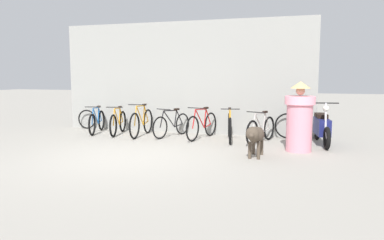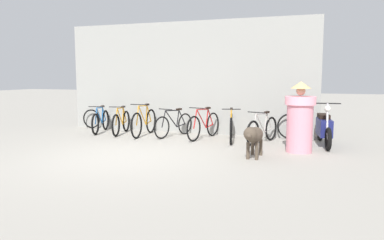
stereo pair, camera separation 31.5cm
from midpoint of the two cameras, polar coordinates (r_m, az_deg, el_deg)
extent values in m
plane|color=#9E998E|center=(7.82, -11.31, -5.71)|extent=(60.00, 60.00, 0.00)
cube|color=gray|center=(10.99, -2.21, 6.46)|extent=(7.51, 0.20, 3.21)
torus|color=black|center=(10.86, -15.80, -0.69)|extent=(0.22, 0.60, 0.61)
torus|color=black|center=(11.81, -14.38, -0.05)|extent=(0.22, 0.60, 0.61)
cylinder|color=#1959A5|center=(11.20, -15.25, 0.59)|extent=(0.17, 0.49, 0.51)
cylinder|color=#1959A5|center=(11.48, -14.85, 0.67)|extent=(0.06, 0.13, 0.47)
cylinder|color=#1959A5|center=(11.23, -15.22, 1.78)|extent=(0.19, 0.56, 0.06)
cylinder|color=#1959A5|center=(11.64, -14.63, -0.27)|extent=(0.13, 0.37, 0.07)
cylinder|color=#1959A5|center=(11.66, -14.59, 0.88)|extent=(0.11, 0.30, 0.43)
cylinder|color=#1959A5|center=(10.90, -15.72, 0.52)|extent=(0.08, 0.18, 0.45)
cube|color=black|center=(11.50, -14.82, 1.98)|extent=(0.12, 0.19, 0.05)
cylinder|color=black|center=(10.95, -15.65, 1.93)|extent=(0.45, 0.15, 0.02)
torus|color=black|center=(10.43, -12.76, -0.86)|extent=(0.19, 0.62, 0.63)
torus|color=black|center=(11.34, -11.30, -0.21)|extent=(0.19, 0.62, 0.63)
cylinder|color=orange|center=(10.75, -12.19, 0.48)|extent=(0.13, 0.47, 0.52)
cylinder|color=orange|center=(11.02, -11.77, 0.56)|extent=(0.05, 0.13, 0.48)
cylinder|color=orange|center=(10.78, -12.15, 1.75)|extent=(0.15, 0.55, 0.06)
cylinder|color=orange|center=(11.17, -11.55, -0.45)|extent=(0.11, 0.36, 0.07)
cylinder|color=orange|center=(11.19, -11.51, 0.78)|extent=(0.09, 0.29, 0.44)
cylinder|color=orange|center=(10.47, -12.67, 0.42)|extent=(0.06, 0.17, 0.46)
cube|color=black|center=(11.04, -11.74, 1.95)|extent=(0.11, 0.19, 0.05)
cylinder|color=black|center=(10.51, -12.59, 1.91)|extent=(0.45, 0.12, 0.02)
torus|color=black|center=(10.00, -9.65, -0.89)|extent=(0.10, 0.70, 0.70)
torus|color=black|center=(10.95, -7.54, -0.19)|extent=(0.10, 0.70, 0.70)
cylinder|color=orange|center=(10.34, -8.81, 0.65)|extent=(0.06, 0.51, 0.58)
cylinder|color=orange|center=(10.62, -8.20, 0.72)|extent=(0.04, 0.13, 0.53)
cylinder|color=orange|center=(10.37, -8.72, 2.12)|extent=(0.07, 0.60, 0.06)
cylinder|color=orange|center=(10.78, -7.90, -0.45)|extent=(0.06, 0.39, 0.08)
cylinder|color=orange|center=(10.80, -7.82, 0.97)|extent=(0.05, 0.31, 0.49)
cylinder|color=orange|center=(10.04, -9.50, 0.60)|extent=(0.04, 0.18, 0.52)
cube|color=black|center=(10.64, -8.12, 2.32)|extent=(0.08, 0.18, 0.05)
cylinder|color=black|center=(10.09, -9.36, 2.31)|extent=(0.46, 0.06, 0.02)
torus|color=black|center=(9.91, -5.79, -1.19)|extent=(0.22, 0.59, 0.60)
torus|color=black|center=(10.67, -2.31, -0.59)|extent=(0.22, 0.59, 0.60)
cylinder|color=black|center=(10.17, -4.39, 0.15)|extent=(0.18, 0.48, 0.50)
cylinder|color=black|center=(10.39, -3.39, 0.22)|extent=(0.06, 0.13, 0.46)
cylinder|color=black|center=(10.19, -4.23, 1.44)|extent=(0.20, 0.55, 0.06)
cylinder|color=black|center=(10.53, -2.93, -0.81)|extent=(0.14, 0.36, 0.07)
cylinder|color=black|center=(10.54, -2.77, 0.44)|extent=(0.12, 0.29, 0.42)
cylinder|color=black|center=(9.94, -5.52, 0.11)|extent=(0.08, 0.18, 0.45)
cube|color=black|center=(10.41, -3.23, 1.65)|extent=(0.12, 0.19, 0.05)
cylinder|color=black|center=(9.96, -5.26, 1.63)|extent=(0.45, 0.16, 0.02)
torus|color=black|center=(9.49, -0.86, -1.34)|extent=(0.18, 0.65, 0.66)
torus|color=black|center=(10.37, 1.98, -0.65)|extent=(0.18, 0.65, 0.66)
cylinder|color=red|center=(9.80, 0.30, 0.18)|extent=(0.13, 0.50, 0.55)
cylinder|color=red|center=(10.06, 1.11, 0.25)|extent=(0.05, 0.13, 0.50)
cylinder|color=red|center=(9.82, 0.44, 1.64)|extent=(0.15, 0.58, 0.06)
cylinder|color=red|center=(10.21, 1.48, -0.91)|extent=(0.11, 0.38, 0.08)
cylinder|color=red|center=(10.22, 1.62, 0.50)|extent=(0.09, 0.30, 0.46)
cylinder|color=red|center=(9.53, -0.63, 0.13)|extent=(0.07, 0.18, 0.49)
cube|color=black|center=(10.07, 1.25, 1.85)|extent=(0.11, 0.19, 0.05)
cylinder|color=black|center=(9.56, -0.41, 1.84)|extent=(0.45, 0.12, 0.02)
torus|color=black|center=(9.14, 4.85, -1.67)|extent=(0.20, 0.66, 0.66)
torus|color=black|center=(10.19, 4.81, -0.78)|extent=(0.20, 0.66, 0.66)
cylinder|color=orange|center=(9.52, 4.85, -0.02)|extent=(0.15, 0.52, 0.55)
cylinder|color=orange|center=(9.83, 4.84, 0.10)|extent=(0.06, 0.14, 0.50)
cylinder|color=orange|center=(9.55, 4.86, 1.50)|extent=(0.17, 0.60, 0.06)
cylinder|color=orange|center=(10.00, 4.82, -1.08)|extent=(0.12, 0.40, 0.08)
cylinder|color=orange|center=(10.02, 4.83, 0.37)|extent=(0.10, 0.31, 0.46)
cylinder|color=orange|center=(9.19, 4.86, -0.11)|extent=(0.07, 0.19, 0.49)
cube|color=black|center=(9.85, 4.85, 1.74)|extent=(0.11, 0.19, 0.05)
cylinder|color=black|center=(9.24, 4.88, 1.67)|extent=(0.45, 0.13, 0.02)
torus|color=black|center=(9.02, 8.17, -1.97)|extent=(0.24, 0.60, 0.62)
torus|color=black|center=(9.90, 10.77, -1.24)|extent=(0.24, 0.60, 0.62)
cylinder|color=beige|center=(9.33, 9.26, -0.45)|extent=(0.18, 0.47, 0.51)
cylinder|color=beige|center=(9.59, 10.00, -0.37)|extent=(0.07, 0.13, 0.47)
cylinder|color=beige|center=(9.35, 9.42, 0.99)|extent=(0.20, 0.55, 0.06)
cylinder|color=beige|center=(9.73, 10.32, -1.50)|extent=(0.14, 0.36, 0.07)
cylinder|color=beige|center=(9.75, 10.47, -0.12)|extent=(0.12, 0.29, 0.43)
cylinder|color=beige|center=(9.06, 8.41, -0.51)|extent=(0.08, 0.17, 0.46)
cube|color=black|center=(9.60, 10.16, 1.21)|extent=(0.12, 0.19, 0.05)
cylinder|color=black|center=(9.09, 8.65, 1.19)|extent=(0.45, 0.16, 0.02)
torus|color=black|center=(8.92, 18.92, -2.66)|extent=(0.17, 0.54, 0.53)
torus|color=black|center=(10.23, 17.69, -1.44)|extent=(0.17, 0.54, 0.53)
cube|color=navy|center=(9.55, 18.30, -0.95)|extent=(0.41, 0.94, 0.40)
cube|color=black|center=(9.68, 18.21, 0.64)|extent=(0.32, 0.61, 0.10)
cylinder|color=silver|center=(9.10, 18.78, 0.56)|extent=(0.07, 0.16, 0.61)
cylinder|color=silver|center=(9.01, 18.84, -2.00)|extent=(0.07, 0.23, 0.21)
cylinder|color=black|center=(9.13, 18.80, 2.46)|extent=(0.58, 0.11, 0.03)
sphere|color=silver|center=(9.10, 18.80, 1.69)|extent=(0.16, 0.16, 0.14)
ellipsoid|color=#4C3F33|center=(7.79, 8.61, -2.22)|extent=(0.33, 0.73, 0.32)
cylinder|color=#4C3F33|center=(7.61, 8.94, -4.67)|extent=(0.07, 0.07, 0.34)
cylinder|color=#4C3F33|center=(7.64, 7.63, -4.60)|extent=(0.07, 0.07, 0.34)
cylinder|color=#4C3F33|center=(8.05, 9.47, -4.05)|extent=(0.07, 0.07, 0.34)
cylinder|color=#4C3F33|center=(8.08, 8.24, -3.99)|extent=(0.07, 0.07, 0.34)
sphere|color=#4C3F33|center=(7.35, 8.04, -2.06)|extent=(0.28, 0.28, 0.27)
ellipsoid|color=#4C3F33|center=(7.25, 7.87, -2.35)|extent=(0.11, 0.15, 0.10)
cylinder|color=#4C3F33|center=(8.28, 9.20, -1.92)|extent=(0.05, 0.31, 0.17)
cylinder|color=pink|center=(8.54, 15.02, -0.57)|extent=(0.70, 0.70, 1.22)
cylinder|color=#FFA0B2|center=(8.49, 15.13, 2.92)|extent=(0.82, 0.82, 0.18)
sphere|color=tan|center=(8.48, 15.18, 4.32)|extent=(0.24, 0.24, 0.19)
cone|color=tan|center=(8.48, 15.21, 5.20)|extent=(0.55, 0.55, 0.15)
torus|color=black|center=(12.27, -16.44, 0.11)|extent=(0.60, 0.08, 0.60)
torus|color=black|center=(10.21, 13.53, -0.87)|extent=(0.69, 0.05, 0.69)
camera|label=1|loc=(0.16, -91.04, -0.13)|focal=35.00mm
camera|label=2|loc=(0.16, 88.96, 0.13)|focal=35.00mm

